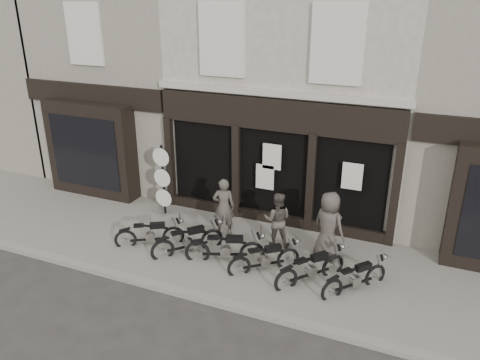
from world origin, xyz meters
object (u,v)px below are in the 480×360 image
at_px(motorcycle_0, 151,236).
at_px(motorcycle_3, 265,261).
at_px(motorcycle_4, 311,271).
at_px(man_right, 329,226).
at_px(man_left, 224,207).
at_px(motorcycle_1, 189,243).
at_px(advert_sign_post, 163,183).
at_px(motorcycle_2, 226,251).
at_px(man_centre, 277,220).
at_px(motorcycle_5, 355,280).

height_order(motorcycle_0, motorcycle_3, motorcycle_3).
height_order(motorcycle_4, man_right, man_right).
relative_size(motorcycle_0, man_left, 1.00).
xyz_separation_m(motorcycle_1, motorcycle_4, (3.37, -0.03, -0.00)).
relative_size(man_left, man_right, 0.92).
height_order(motorcycle_3, advert_sign_post, advert_sign_post).
relative_size(motorcycle_2, motorcycle_4, 1.18).
bearing_deg(motorcycle_1, advert_sign_post, 88.23).
relative_size(motorcycle_1, motorcycle_2, 0.83).
bearing_deg(motorcycle_2, motorcycle_0, 159.68).
xyz_separation_m(motorcycle_2, motorcycle_4, (2.27, -0.04, -0.02)).
bearing_deg(man_left, motorcycle_1, 49.49).
relative_size(man_centre, man_right, 0.84).
xyz_separation_m(motorcycle_0, motorcycle_2, (2.27, 0.05, 0.03)).
height_order(man_left, advert_sign_post, advert_sign_post).
relative_size(motorcycle_1, motorcycle_4, 0.98).
bearing_deg(advert_sign_post, motorcycle_3, -22.50).
bearing_deg(motorcycle_3, motorcycle_5, -40.29).
height_order(motorcycle_5, man_left, man_left).
distance_m(man_right, advert_sign_post, 5.34).
relative_size(motorcycle_4, motorcycle_5, 1.06).
xyz_separation_m(motorcycle_4, man_left, (-2.92, 1.32, 0.59)).
bearing_deg(motorcycle_3, motorcycle_0, 139.62).
bearing_deg(motorcycle_2, motorcycle_4, -22.42).
xyz_separation_m(motorcycle_1, motorcycle_2, (1.10, 0.00, 0.01)).
relative_size(man_centre, advert_sign_post, 0.66).
bearing_deg(man_left, man_right, 156.56).
bearing_deg(motorcycle_2, man_left, 95.21).
relative_size(motorcycle_2, motorcycle_5, 1.25).
xyz_separation_m(motorcycle_0, motorcycle_1, (1.17, 0.05, 0.02)).
bearing_deg(advert_sign_post, motorcycle_2, -29.61).
xyz_separation_m(man_centre, man_right, (1.43, -0.12, 0.15)).
height_order(motorcycle_0, motorcycle_4, motorcycle_4).
height_order(motorcycle_2, motorcycle_4, motorcycle_2).
bearing_deg(motorcycle_5, man_left, 111.89).
bearing_deg(man_right, motorcycle_1, 42.11).
relative_size(motorcycle_3, man_left, 0.93).
distance_m(motorcycle_0, man_left, 2.18).
relative_size(motorcycle_2, man_centre, 1.28).
relative_size(motorcycle_0, motorcycle_2, 0.86).
distance_m(motorcycle_4, motorcycle_5, 1.05).
bearing_deg(man_centre, man_left, -13.04).
bearing_deg(motorcycle_3, man_left, 102.23).
relative_size(motorcycle_0, motorcycle_3, 1.08).
height_order(man_centre, man_right, man_right).
bearing_deg(man_left, motorcycle_4, 134.75).
xyz_separation_m(motorcycle_2, motorcycle_5, (3.32, 0.00, -0.04)).
xyz_separation_m(man_right, advert_sign_post, (-5.31, 0.61, 0.11)).
height_order(man_centre, advert_sign_post, advert_sign_post).
height_order(motorcycle_2, man_left, man_left).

